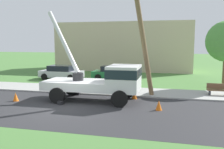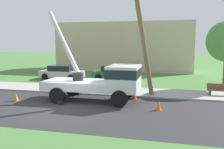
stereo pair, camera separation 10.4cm
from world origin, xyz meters
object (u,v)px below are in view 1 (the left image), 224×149
Objects in this scene: utility_truck at (104,80)px; traffic_cone_ahead at (159,105)px; traffic_cone_curbside at (134,95)px; parked_sedan_green at (114,73)px; park_bench at (219,90)px; parked_sedan_silver at (61,72)px; leaning_utility_pole at (142,31)px; traffic_cone_behind at (16,97)px.

utility_truck is 12.08× the size of traffic_cone_ahead.
traffic_cone_ahead and traffic_cone_curbside have the same top height.
parked_sedan_green is 2.76× the size of park_bench.
parked_sedan_silver is at bearing 137.34° from traffic_cone_ahead.
traffic_cone_ahead is at bearing -20.68° from utility_truck.
leaning_utility_pole is 5.51× the size of park_bench.
parked_sedan_silver is at bearing 160.81° from park_bench.
traffic_cone_behind is 0.13× the size of parked_sedan_silver.
traffic_cone_behind is at bearing 179.76° from traffic_cone_ahead.
traffic_cone_curbside is at bearing -68.07° from parked_sedan_green.
traffic_cone_behind is 0.13× the size of parked_sedan_green.
traffic_cone_behind is (-9.15, 0.04, 0.00)m from traffic_cone_ahead.
leaning_utility_pole is at bearing -160.94° from park_bench.
traffic_cone_behind is (-5.62, -1.30, -1.13)m from utility_truck.
utility_truck is 1.53× the size of parked_sedan_green.
utility_truck is at bearing 159.32° from traffic_cone_ahead.
utility_truck reaches higher than park_bench.
utility_truck is 2.38m from traffic_cone_curbside.
leaning_utility_pole is 5.24m from traffic_cone_ahead.
parked_sedan_green is (-4.96, 10.44, 0.43)m from traffic_cone_ahead.
parked_sedan_green is (-3.62, 7.67, -3.82)m from leaning_utility_pole.
utility_truck reaches higher than traffic_cone_behind.
traffic_cone_ahead is 0.13× the size of parked_sedan_silver.
park_bench reaches higher than traffic_cone_ahead.
traffic_cone_ahead is at bearing -54.35° from traffic_cone_curbside.
leaning_utility_pole is 2.00× the size of parked_sedan_green.
park_bench is at bearing 19.06° from leaning_utility_pole.
parked_sedan_green reaches higher than traffic_cone_behind.
park_bench is at bearing 49.41° from traffic_cone_ahead.
traffic_cone_ahead is (1.34, -2.77, -4.25)m from leaning_utility_pole.
park_bench is (5.27, 1.82, -4.07)m from leaning_utility_pole.
traffic_cone_behind is (-7.81, -2.73, -4.25)m from leaning_utility_pole.
leaning_utility_pole reaches higher than traffic_cone_curbside.
utility_truck is at bearing -146.78° from leaning_utility_pole.
leaning_utility_pole is at bearing 115.89° from traffic_cone_ahead.
traffic_cone_curbside is (-1.74, 2.42, 0.00)m from traffic_cone_ahead.
park_bench is (14.31, -4.98, -0.25)m from parked_sedan_silver.
parked_sedan_silver reaches higher than traffic_cone_ahead.
utility_truck is at bearing -148.73° from traffic_cone_curbside.
parked_sedan_green is (5.42, 0.87, 0.00)m from parked_sedan_silver.
leaning_utility_pole is (2.19, 1.43, 3.12)m from utility_truck.
leaning_utility_pole reaches higher than parked_sedan_green.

